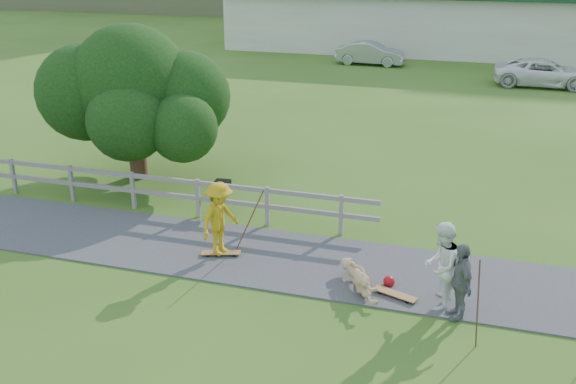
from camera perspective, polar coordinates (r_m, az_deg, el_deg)
name	(u,v)px	position (r m, az deg, el deg)	size (l,w,h in m)	color
ground	(221,284)	(14.49, -5.98, -8.17)	(260.00, 260.00, 0.00)	#335C1A
path	(244,254)	(15.70, -3.90, -5.52)	(34.00, 3.00, 0.04)	#37373A
fence	(113,183)	(18.84, -15.29, 0.82)	(15.05, 0.10, 1.10)	slate
strip_mall	(471,11)	(46.72, 15.94, 15.21)	(32.50, 10.75, 5.10)	beige
skater_rider	(220,222)	(15.29, -6.08, -2.71)	(1.17, 0.67, 1.81)	#BA9411
skater_fallen	(359,278)	(14.13, 6.37, -7.64)	(1.63, 0.39, 0.60)	tan
spectator_a	(441,266)	(13.54, 13.45, -6.41)	(0.92, 0.71, 1.88)	white
spectator_b	(460,281)	(13.31, 15.05, -7.68)	(0.97, 0.40, 1.65)	slate
car_silver	(370,53)	(40.01, 7.34, 12.13)	(1.44, 4.13, 1.36)	#A8ABB0
car_white	(544,73)	(36.17, 21.82, 9.80)	(2.30, 4.99, 1.39)	white
tree	(134,119)	(20.69, -13.50, 6.31)	(5.72, 5.72, 3.83)	black
bbq	(223,196)	(18.02, -5.80, -0.35)	(0.43, 0.32, 0.92)	black
longboard_rider	(221,255)	(15.66, -5.96, -5.55)	(0.94, 0.23, 0.10)	olive
longboard_fallen	(395,296)	(14.07, 9.49, -9.10)	(0.97, 0.24, 0.11)	olive
helmet	(389,281)	(14.44, 8.96, -7.86)	(0.26, 0.26, 0.26)	#B50C16
pole_rider	(249,218)	(15.42, -3.46, -2.34)	(0.03, 0.03, 1.84)	#533021
pole_spec_left	(478,304)	(12.45, 16.52, -9.55)	(0.03, 0.03, 1.83)	#533021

